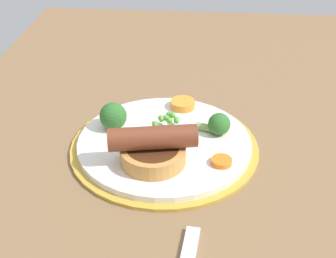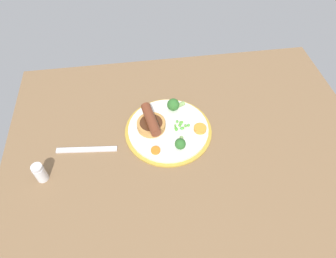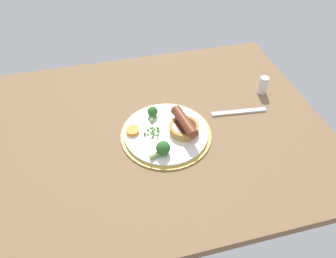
# 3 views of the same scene
# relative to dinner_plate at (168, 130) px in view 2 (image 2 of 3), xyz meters

# --- Properties ---
(dining_table) EXTENTS (1.10, 0.80, 0.03)m
(dining_table) POSITION_rel_dinner_plate_xyz_m (0.05, -0.04, -0.02)
(dining_table) COLOR brown
(dining_table) RESTS_ON ground
(dinner_plate) EXTENTS (0.27, 0.27, 0.01)m
(dinner_plate) POSITION_rel_dinner_plate_xyz_m (0.00, 0.00, 0.00)
(dinner_plate) COLOR #B79333
(dinner_plate) RESTS_ON dining_table
(sausage_pudding) EXTENTS (0.09, 0.12, 0.05)m
(sausage_pudding) POSITION_rel_dinner_plate_xyz_m (-0.05, 0.01, 0.03)
(sausage_pudding) COLOR #BC8442
(sausage_pudding) RESTS_ON dinner_plate
(pea_pile) EXTENTS (0.05, 0.04, 0.02)m
(pea_pile) POSITION_rel_dinner_plate_xyz_m (0.04, -0.00, 0.02)
(pea_pile) COLOR #4F9643
(pea_pile) RESTS_ON dinner_plate
(broccoli_floret_near) EXTENTS (0.06, 0.04, 0.04)m
(broccoli_floret_near) POSITION_rel_dinner_plate_xyz_m (0.03, 0.08, 0.03)
(broccoli_floret_near) COLOR #2D6628
(broccoli_floret_near) RESTS_ON dinner_plate
(broccoli_floret_far) EXTENTS (0.03, 0.05, 0.03)m
(broccoli_floret_far) POSITION_rel_dinner_plate_xyz_m (0.02, -0.08, 0.02)
(broccoli_floret_far) COLOR #2D6628
(broccoli_floret_far) RESTS_ON dinner_plate
(carrot_slice_0) EXTENTS (0.04, 0.04, 0.01)m
(carrot_slice_0) POSITION_rel_dinner_plate_xyz_m (-0.05, -0.08, 0.01)
(carrot_slice_0) COLOR orange
(carrot_slice_0) RESTS_ON dinner_plate
(carrot_slice_3) EXTENTS (0.04, 0.04, 0.01)m
(carrot_slice_3) POSITION_rel_dinner_plate_xyz_m (0.10, -0.02, 0.01)
(carrot_slice_3) COLOR orange
(carrot_slice_3) RESTS_ON dinner_plate
(fork) EXTENTS (0.18, 0.03, 0.01)m
(fork) POSITION_rel_dinner_plate_xyz_m (-0.25, -0.04, -0.00)
(fork) COLOR silver
(fork) RESTS_ON dining_table
(salt_shaker) EXTENTS (0.03, 0.03, 0.06)m
(salt_shaker) POSITION_rel_dinner_plate_xyz_m (-0.37, -0.12, 0.02)
(salt_shaker) COLOR silver
(salt_shaker) RESTS_ON dining_table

